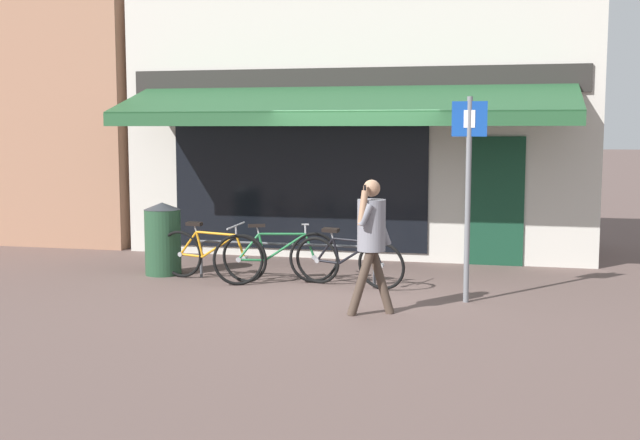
# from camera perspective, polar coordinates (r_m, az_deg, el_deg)

# --- Properties ---
(ground_plane) EXTENTS (160.00, 160.00, 0.00)m
(ground_plane) POSITION_cam_1_polar(r_m,az_deg,el_deg) (11.13, 1.39, -5.02)
(ground_plane) COLOR brown
(shop_front) EXTENTS (8.12, 4.63, 4.67)m
(shop_front) POSITION_cam_1_polar(r_m,az_deg,el_deg) (15.00, 3.22, 6.93)
(shop_front) COLOR beige
(shop_front) RESTS_ON ground_plane
(neighbour_building) EXTENTS (7.54, 4.00, 6.06)m
(neighbour_building) POSITION_cam_1_polar(r_m,az_deg,el_deg) (18.67, -21.77, 8.53)
(neighbour_building) COLOR #9E7056
(neighbour_building) RESTS_ON ground_plane
(bike_rack_rail) EXTENTS (2.73, 0.04, 0.57)m
(bike_rack_rail) POSITION_cam_1_polar(r_m,az_deg,el_deg) (11.71, -2.47, -2.16)
(bike_rack_rail) COLOR #47494F
(bike_rack_rail) RESTS_ON ground_plane
(bicycle_orange) EXTENTS (1.79, 0.54, 0.87)m
(bicycle_orange) POSITION_cam_1_polar(r_m,az_deg,el_deg) (11.89, -7.71, -2.44)
(bicycle_orange) COLOR black
(bicycle_orange) RESTS_ON ground_plane
(bicycle_green) EXTENTS (1.73, 0.90, 0.89)m
(bicycle_green) POSITION_cam_1_polar(r_m,az_deg,el_deg) (11.56, -3.14, -2.62)
(bicycle_green) COLOR black
(bicycle_green) RESTS_ON ground_plane
(bicycle_black) EXTENTS (1.68, 0.68, 0.86)m
(bicycle_black) POSITION_cam_1_polar(r_m,az_deg,el_deg) (11.28, 2.03, -2.93)
(bicycle_black) COLOR black
(bicycle_black) RESTS_ON ground_plane
(pedestrian_adult) EXTENTS (0.55, 0.59, 1.64)m
(pedestrian_adult) POSITION_cam_1_polar(r_m,az_deg,el_deg) (9.56, 3.68, -0.84)
(pedestrian_adult) COLOR #47382D
(pedestrian_adult) RESTS_ON ground_plane
(litter_bin) EXTENTS (0.56, 0.56, 1.11)m
(litter_bin) POSITION_cam_1_polar(r_m,az_deg,el_deg) (12.47, -11.12, -1.30)
(litter_bin) COLOR #23472D
(litter_bin) RESTS_ON ground_plane
(parking_sign) EXTENTS (0.44, 0.07, 2.63)m
(parking_sign) POSITION_cam_1_polar(r_m,az_deg,el_deg) (10.33, 10.50, 2.93)
(parking_sign) COLOR slate
(parking_sign) RESTS_ON ground_plane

